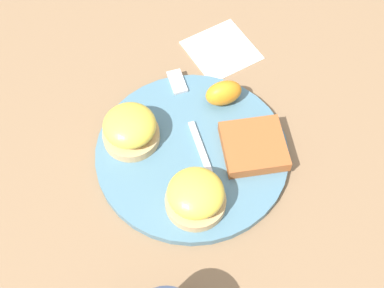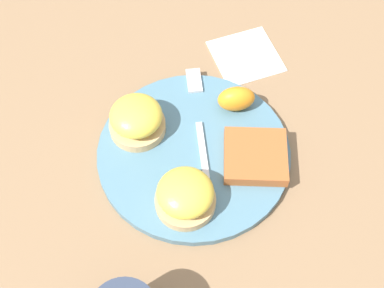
{
  "view_description": "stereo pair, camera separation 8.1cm",
  "coord_description": "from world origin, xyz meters",
  "px_view_note": "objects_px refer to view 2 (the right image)",
  "views": [
    {
      "loc": [
        0.08,
        0.41,
        0.72
      ],
      "look_at": [
        0.0,
        0.0,
        0.03
      ],
      "focal_mm": 50.0,
      "sensor_mm": 36.0,
      "label": 1
    },
    {
      "loc": [
        -0.0,
        0.42,
        0.72
      ],
      "look_at": [
        0.0,
        0.0,
        0.03
      ],
      "focal_mm": 50.0,
      "sensor_mm": 36.0,
      "label": 2
    }
  ],
  "objects_px": {
    "sandwich_benedict_left": "(135,119)",
    "hashbrown_patty": "(254,156)",
    "sandwich_benedict_right": "(183,195)",
    "fork": "(196,118)",
    "orange_wedge": "(235,99)"
  },
  "relations": [
    {
      "from": "sandwich_benedict_left",
      "to": "sandwich_benedict_right",
      "type": "distance_m",
      "value": 0.15
    },
    {
      "from": "orange_wedge",
      "to": "sandwich_benedict_left",
      "type": "bearing_deg",
      "value": 15.71
    },
    {
      "from": "sandwich_benedict_left",
      "to": "orange_wedge",
      "type": "xyz_separation_m",
      "value": [
        -0.16,
        -0.04,
        -0.01
      ]
    },
    {
      "from": "hashbrown_patty",
      "to": "fork",
      "type": "height_order",
      "value": "hashbrown_patty"
    },
    {
      "from": "sandwich_benedict_right",
      "to": "fork",
      "type": "height_order",
      "value": "sandwich_benedict_right"
    },
    {
      "from": "sandwich_benedict_left",
      "to": "hashbrown_patty",
      "type": "height_order",
      "value": "sandwich_benedict_left"
    },
    {
      "from": "hashbrown_patty",
      "to": "fork",
      "type": "relative_size",
      "value": 0.41
    },
    {
      "from": "sandwich_benedict_left",
      "to": "fork",
      "type": "bearing_deg",
      "value": -168.3
    },
    {
      "from": "hashbrown_patty",
      "to": "fork",
      "type": "xyz_separation_m",
      "value": [
        0.09,
        -0.07,
        -0.01
      ]
    },
    {
      "from": "orange_wedge",
      "to": "hashbrown_patty",
      "type": "bearing_deg",
      "value": 104.88
    },
    {
      "from": "orange_wedge",
      "to": "sandwich_benedict_right",
      "type": "bearing_deg",
      "value": 65.58
    },
    {
      "from": "sandwich_benedict_left",
      "to": "hashbrown_patty",
      "type": "xyz_separation_m",
      "value": [
        -0.18,
        0.05,
        -0.02
      ]
    },
    {
      "from": "sandwich_benedict_right",
      "to": "fork",
      "type": "xyz_separation_m",
      "value": [
        -0.02,
        -0.15,
        -0.03
      ]
    },
    {
      "from": "sandwich_benedict_left",
      "to": "orange_wedge",
      "type": "height_order",
      "value": "sandwich_benedict_left"
    },
    {
      "from": "orange_wedge",
      "to": "fork",
      "type": "relative_size",
      "value": 0.26
    }
  ]
}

